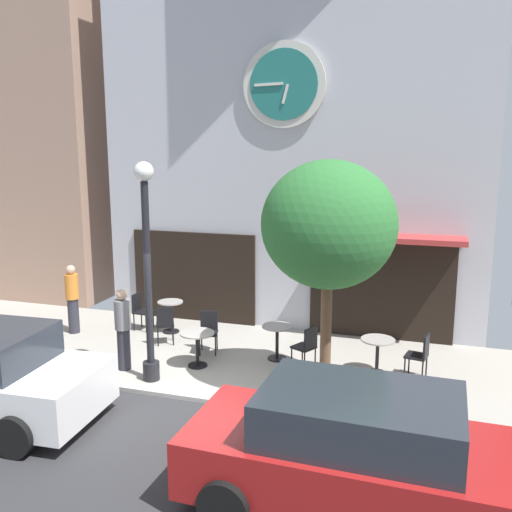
# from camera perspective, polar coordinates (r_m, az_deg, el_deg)

# --- Properties ---
(ground_plane) EXTENTS (27.66, 10.59, 0.13)m
(ground_plane) POSITION_cam_1_polar(r_m,az_deg,el_deg) (9.81, -9.63, -16.27)
(ground_plane) COLOR #9E998E
(clock_building) EXTENTS (9.44, 3.63, 11.52)m
(clock_building) POSITION_cam_1_polar(r_m,az_deg,el_deg) (14.63, 4.15, 16.96)
(clock_building) COLOR #B2B2BC
(clock_building) RESTS_ON ground_plane
(neighbor_building_left) EXTENTS (5.66, 3.88, 15.20)m
(neighbor_building_left) POSITION_cam_1_polar(r_m,az_deg,el_deg) (19.30, -22.07, 19.73)
(neighbor_building_left) COLOR #9E7A66
(neighbor_building_left) RESTS_ON ground_plane
(street_lamp) EXTENTS (0.36, 0.36, 4.18)m
(street_lamp) POSITION_cam_1_polar(r_m,az_deg,el_deg) (10.71, -10.92, -1.69)
(street_lamp) COLOR black
(street_lamp) RESTS_ON ground_plane
(street_tree) EXTENTS (2.38, 2.14, 4.24)m
(street_tree) POSITION_cam_1_polar(r_m,az_deg,el_deg) (9.85, 7.35, 3.06)
(street_tree) COLOR brown
(street_tree) RESTS_ON ground_plane
(cafe_table_center_right) EXTENTS (0.61, 0.61, 0.77)m
(cafe_table_center_right) POSITION_cam_1_polar(r_m,az_deg,el_deg) (13.82, -8.65, -5.63)
(cafe_table_center_right) COLOR black
(cafe_table_center_right) RESTS_ON ground_plane
(cafe_table_near_door) EXTENTS (0.70, 0.70, 0.73)m
(cafe_table_near_door) POSITION_cam_1_polar(r_m,az_deg,el_deg) (11.68, -5.97, -8.69)
(cafe_table_near_door) COLOR black
(cafe_table_near_door) RESTS_ON ground_plane
(cafe_table_leftmost) EXTENTS (0.64, 0.64, 0.74)m
(cafe_table_leftmost) POSITION_cam_1_polar(r_m,az_deg,el_deg) (12.00, 2.15, -8.16)
(cafe_table_leftmost) COLOR black
(cafe_table_leftmost) RESTS_ON ground_plane
(cafe_table_rightmost) EXTENTS (0.67, 0.67, 0.73)m
(cafe_table_rightmost) POSITION_cam_1_polar(r_m,az_deg,el_deg) (11.51, 12.20, -9.27)
(cafe_table_rightmost) COLOR black
(cafe_table_rightmost) RESTS_ON ground_plane
(cafe_chair_curbside) EXTENTS (0.47, 0.47, 0.90)m
(cafe_chair_curbside) POSITION_cam_1_polar(r_m,az_deg,el_deg) (11.48, 16.34, -9.38)
(cafe_chair_curbside) COLOR black
(cafe_chair_curbside) RESTS_ON ground_plane
(cafe_chair_facing_wall) EXTENTS (0.54, 0.54, 0.90)m
(cafe_chair_facing_wall) POSITION_cam_1_polar(r_m,az_deg,el_deg) (11.50, 5.17, -8.91)
(cafe_chair_facing_wall) COLOR black
(cafe_chair_facing_wall) RESTS_ON ground_plane
(cafe_chair_mid_row) EXTENTS (0.54, 0.54, 0.90)m
(cafe_chair_mid_row) POSITION_cam_1_polar(r_m,az_deg,el_deg) (12.99, -9.19, -6.63)
(cafe_chair_mid_row) COLOR black
(cafe_chair_mid_row) RESTS_ON ground_plane
(cafe_chair_near_lamp) EXTENTS (0.42, 0.42, 0.90)m
(cafe_chair_near_lamp) POSITION_cam_1_polar(r_m,az_deg,el_deg) (14.16, -11.63, -5.22)
(cafe_chair_near_lamp) COLOR black
(cafe_chair_near_lamp) RESTS_ON ground_plane
(cafe_chair_under_awning) EXTENTS (0.49, 0.49, 0.90)m
(cafe_chair_under_awning) POSITION_cam_1_polar(r_m,az_deg,el_deg) (12.44, -4.81, -7.33)
(cafe_chair_under_awning) COLOR black
(cafe_chair_under_awning) RESTS_ON ground_plane
(pedestrian_grey) EXTENTS (0.43, 0.43, 1.67)m
(pedestrian_grey) POSITION_cam_1_polar(r_m,az_deg,el_deg) (11.68, -13.31, -7.14)
(pedestrian_grey) COLOR #2D2D38
(pedestrian_grey) RESTS_ON ground_plane
(pedestrian_orange) EXTENTS (0.39, 0.39, 1.67)m
(pedestrian_orange) POSITION_cam_1_polar(r_m,az_deg,el_deg) (14.24, -18.10, -4.07)
(pedestrian_orange) COLOR #2D2D38
(pedestrian_orange) RESTS_ON ground_plane
(parked_car_red) EXTENTS (4.35, 2.12, 1.55)m
(parked_car_red) POSITION_cam_1_polar(r_m,az_deg,el_deg) (7.42, 10.34, -19.03)
(parked_car_red) COLOR maroon
(parked_car_red) RESTS_ON ground_plane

